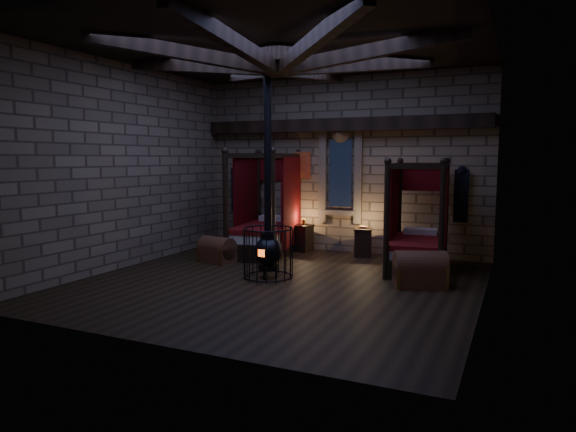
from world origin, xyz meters
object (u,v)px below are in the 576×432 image
at_px(bed_left, 266,229).
at_px(trunk_right, 420,270).
at_px(trunk_left, 217,251).
at_px(stove, 268,247).
at_px(bed_right, 418,244).

xyz_separation_m(bed_left, trunk_right, (3.93, -1.72, -0.30)).
bearing_deg(trunk_left, stove, -14.27).
relative_size(bed_left, stove, 0.60).
xyz_separation_m(trunk_left, trunk_right, (4.44, -0.36, 0.04)).
distance_m(bed_left, bed_right, 3.64).
relative_size(bed_left, bed_right, 1.11).
relative_size(bed_left, trunk_left, 2.78).
distance_m(bed_right, stove, 3.12).
bearing_deg(bed_left, bed_right, -13.57).
height_order(trunk_left, stove, stove).
xyz_separation_m(bed_right, stove, (-2.43, -1.95, 0.06)).
bearing_deg(trunk_right, stove, 169.46).
height_order(bed_left, bed_right, bed_left).
distance_m(bed_left, trunk_right, 4.30).
bearing_deg(trunk_right, trunk_left, 153.51).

